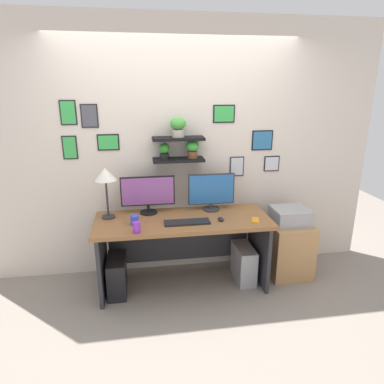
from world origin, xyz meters
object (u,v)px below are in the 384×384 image
at_px(drawer_cabinet, 287,248).
at_px(keyboard, 187,222).
at_px(computer_tower_left, 117,275).
at_px(computer_mouse, 221,219).
at_px(desk, 182,235).
at_px(cell_phone, 255,220).
at_px(desk_lamp, 105,177).
at_px(computer_tower_right, 244,263).
at_px(monitor_left, 148,193).
at_px(monitor_right, 211,191).
at_px(coffee_mug, 135,220).
at_px(pen_cup, 137,227).
at_px(printer, 290,216).

bearing_deg(drawer_cabinet, keyboard, -170.23).
bearing_deg(computer_tower_left, computer_mouse, -3.91).
xyz_separation_m(keyboard, computer_mouse, (0.34, 0.02, 0.01)).
bearing_deg(desk, cell_phone, -17.15).
xyz_separation_m(desk, drawer_cabinet, (1.18, 0.02, -0.25)).
bearing_deg(desk_lamp, computer_tower_right, -5.59).
bearing_deg(cell_phone, drawer_cabinet, 45.26).
height_order(keyboard, computer_tower_left, keyboard).
height_order(monitor_left, monitor_right, monitor_right).
bearing_deg(desk, computer_mouse, -23.77).
bearing_deg(computer_mouse, computer_tower_right, 20.32).
bearing_deg(desk_lamp, coffee_mug, -39.74).
xyz_separation_m(monitor_left, desk_lamp, (-0.40, -0.08, 0.21)).
bearing_deg(computer_tower_right, pen_cup, -166.28).
height_order(computer_mouse, pen_cup, pen_cup).
relative_size(keyboard, drawer_cabinet, 0.74).
xyz_separation_m(desk, keyboard, (0.02, -0.18, 0.22)).
xyz_separation_m(computer_mouse, computer_tower_right, (0.29, 0.11, -0.57)).
height_order(cell_phone, drawer_cabinet, cell_phone).
bearing_deg(cell_phone, coffee_mug, -164.94).
relative_size(monitor_left, monitor_right, 1.12).
relative_size(monitor_left, desk_lamp, 1.07).
height_order(desk, pen_cup, pen_cup).
relative_size(desk_lamp, pen_cup, 5.15).
height_order(desk, computer_tower_left, desk).
relative_size(monitor_right, computer_mouse, 5.48).
height_order(desk_lamp, drawer_cabinet, desk_lamp).
relative_size(monitor_left, drawer_cabinet, 0.93).
xyz_separation_m(cell_phone, computer_tower_left, (-1.38, 0.13, -0.56)).
distance_m(printer, computer_tower_right, 0.72).
bearing_deg(desk_lamp, monitor_right, 4.07).
bearing_deg(keyboard, computer_tower_left, 172.74).
distance_m(coffee_mug, printer, 1.66).
bearing_deg(printer, cell_phone, -153.82).
distance_m(desk, drawer_cabinet, 1.20).
xyz_separation_m(desk_lamp, computer_tower_left, (0.06, -0.17, -0.98)).
xyz_separation_m(desk_lamp, coffee_mug, (0.26, -0.22, -0.38)).
relative_size(drawer_cabinet, printer, 1.56).
height_order(computer_mouse, coffee_mug, coffee_mug).
bearing_deg(monitor_left, desk, -25.79).
relative_size(computer_mouse, desk_lamp, 0.17).
xyz_separation_m(drawer_cabinet, printer, (0.00, 0.00, 0.38)).
relative_size(desk_lamp, computer_tower_right, 1.29).
xyz_separation_m(cell_phone, coffee_mug, (-1.17, 0.08, 0.04)).
bearing_deg(pen_cup, desk, 35.36).
distance_m(desk, monitor_right, 0.55).
relative_size(keyboard, computer_mouse, 4.89).
height_order(desk, desk_lamp, desk_lamp).
xyz_separation_m(monitor_left, monitor_right, (0.67, 0.00, -0.01)).
distance_m(monitor_right, printer, 0.90).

